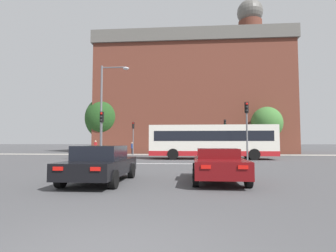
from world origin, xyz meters
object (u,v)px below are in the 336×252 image
traffic_light_near_left (102,128)px  pedestrian_waiting (96,146)px  bus_crossing_lead (212,141)px  traffic_light_far_right (225,131)px  traffic_light_far_left (133,133)px  car_saloon_left (101,164)px  street_lamp_junction (106,103)px  pedestrian_walking_east (239,147)px  car_roadster_right (218,165)px  pedestrian_walking_west (132,147)px  traffic_light_near_right (247,122)px

traffic_light_near_left → pedestrian_waiting: 14.54m
bus_crossing_lead → traffic_light_far_right: size_ratio=2.65×
traffic_light_far_left → car_saloon_left: bearing=-81.2°
traffic_light_far_left → street_lamp_junction: (0.25, -11.75, 1.97)m
pedestrian_waiting → pedestrian_walking_east: (18.15, 0.85, -0.15)m
pedestrian_waiting → car_roadster_right: bearing=-142.8°
traffic_light_far_left → traffic_light_far_right: bearing=0.6°
traffic_light_far_left → traffic_light_far_right: (11.34, 0.12, 0.15)m
pedestrian_waiting → pedestrian_walking_east: size_ratio=1.14×
pedestrian_walking_east → traffic_light_far_right: bearing=132.2°
pedestrian_walking_east → traffic_light_far_left: bearing=106.9°
bus_crossing_lead → pedestrian_walking_west: 13.31m
pedestrian_walking_east → pedestrian_walking_west: pedestrian_walking_west is taller
traffic_light_near_right → street_lamp_junction: bearing=175.1°
street_lamp_junction → pedestrian_walking_west: bearing=93.2°
car_roadster_right → traffic_light_far_left: traffic_light_far_left is taller
car_saloon_left → pedestrian_waiting: bearing=110.8°
traffic_light_far_left → car_roadster_right: bearing=-69.6°
car_roadster_right → bus_crossing_lead: bus_crossing_lead is taller
car_roadster_right → traffic_light_far_right: size_ratio=0.99×
car_saloon_left → street_lamp_junction: street_lamp_junction is taller
traffic_light_near_right → traffic_light_far_left: bearing=131.3°
pedestrian_walking_east → traffic_light_near_left: bearing=149.6°
traffic_light_near_left → pedestrian_waiting: (-5.29, 13.45, -1.55)m
car_saloon_left → traffic_light_far_left: 22.45m
car_roadster_right → traffic_light_far_left: size_ratio=1.05×
traffic_light_near_left → street_lamp_junction: street_lamp_junction is taller
car_roadster_right → pedestrian_walking_east: (5.19, 22.78, 0.24)m
bus_crossing_lead → traffic_light_near_left: 10.34m
traffic_light_far_right → traffic_light_near_right: 12.81m
bus_crossing_lead → pedestrian_waiting: size_ratio=6.41×
street_lamp_junction → bus_crossing_lead: bearing=25.8°
traffic_light_far_left → pedestrian_walking_west: size_ratio=2.57×
street_lamp_junction → pedestrian_waiting: size_ratio=4.33×
pedestrian_waiting → bus_crossing_lead: bearing=-112.8°
traffic_light_far_left → pedestrian_walking_west: 2.58m
traffic_light_far_right → traffic_light_near_left: 17.15m
traffic_light_far_right → street_lamp_junction: 16.34m
bus_crossing_lead → traffic_light_near_right: size_ratio=2.54×
car_roadster_right → pedestrian_walking_east: pedestrian_walking_east is taller
car_saloon_left → bus_crossing_lead: 15.67m
traffic_light_near_right → street_lamp_junction: 11.06m
pedestrian_waiting → pedestrian_walking_east: bearing=-80.7°
traffic_light_near_left → pedestrian_walking_east: (12.85, 14.30, -1.70)m
car_saloon_left → bus_crossing_lead: (5.63, 14.59, 0.95)m
car_saloon_left → pedestrian_walking_east: size_ratio=2.80×
pedestrian_waiting → pedestrian_walking_west: size_ratio=1.13×
bus_crossing_lead → pedestrian_walking_west: (-9.53, 9.26, -0.76)m
traffic_light_far_left → traffic_light_far_right: 11.34m
car_saloon_left → traffic_light_far_right: bearing=70.8°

